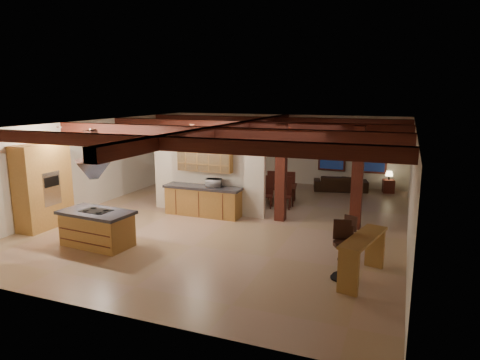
# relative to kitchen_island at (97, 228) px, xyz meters

# --- Properties ---
(ground) EXTENTS (12.00, 12.00, 0.00)m
(ground) POSITION_rel_kitchen_island_xyz_m (2.26, 3.32, -0.46)
(ground) COLOR tan
(ground) RESTS_ON ground
(room_walls) EXTENTS (12.00, 12.00, 12.00)m
(room_walls) POSITION_rel_kitchen_island_xyz_m (2.26, 3.32, 1.32)
(room_walls) COLOR beige
(room_walls) RESTS_ON ground
(ceiling_beams) EXTENTS (10.00, 12.00, 0.28)m
(ceiling_beams) POSITION_rel_kitchen_island_xyz_m (2.26, 3.32, 2.30)
(ceiling_beams) COLOR #39130E
(ceiling_beams) RESTS_ON room_walls
(timber_posts) EXTENTS (2.50, 0.30, 2.90)m
(timber_posts) POSITION_rel_kitchen_island_xyz_m (4.76, 3.82, 1.30)
(timber_posts) COLOR #39130E
(timber_posts) RESTS_ON ground
(partition_wall) EXTENTS (3.80, 0.18, 2.20)m
(partition_wall) POSITION_rel_kitchen_island_xyz_m (1.26, 3.82, 0.64)
(partition_wall) COLOR beige
(partition_wall) RESTS_ON ground
(pantry_cabinet) EXTENTS (0.67, 1.60, 2.40)m
(pantry_cabinet) POSITION_rel_kitchen_island_xyz_m (-2.41, 0.72, 0.74)
(pantry_cabinet) COLOR #A47834
(pantry_cabinet) RESTS_ON ground
(back_counter) EXTENTS (2.50, 0.66, 0.94)m
(back_counter) POSITION_rel_kitchen_island_xyz_m (1.26, 3.43, 0.02)
(back_counter) COLOR #A47834
(back_counter) RESTS_ON ground
(upper_display_cabinet) EXTENTS (1.80, 0.36, 0.95)m
(upper_display_cabinet) POSITION_rel_kitchen_island_xyz_m (1.26, 3.63, 1.39)
(upper_display_cabinet) COLOR #A47834
(upper_display_cabinet) RESTS_ON partition_wall
(range_hood) EXTENTS (1.10, 1.10, 1.40)m
(range_hood) POSITION_rel_kitchen_island_xyz_m (0.00, -0.00, 1.32)
(range_hood) COLOR silver
(range_hood) RESTS_ON room_walls
(back_windows) EXTENTS (2.70, 0.07, 1.70)m
(back_windows) POSITION_rel_kitchen_island_xyz_m (5.06, 9.25, 1.04)
(back_windows) COLOR #39130E
(back_windows) RESTS_ON room_walls
(framed_art) EXTENTS (0.65, 0.05, 0.85)m
(framed_art) POSITION_rel_kitchen_island_xyz_m (0.76, 9.25, 1.24)
(framed_art) COLOR #39130E
(framed_art) RESTS_ON room_walls
(recessed_cans) EXTENTS (3.16, 2.46, 0.03)m
(recessed_cans) POSITION_rel_kitchen_island_xyz_m (-0.28, 1.38, 2.41)
(recessed_cans) COLOR silver
(recessed_cans) RESTS_ON room_walls
(kitchen_island) EXTENTS (1.91, 1.12, 0.92)m
(kitchen_island) POSITION_rel_kitchen_island_xyz_m (0.00, 0.00, 0.00)
(kitchen_island) COLOR #A47834
(kitchen_island) RESTS_ON ground
(dining_table) EXTENTS (1.95, 1.32, 0.63)m
(dining_table) POSITION_rel_kitchen_island_xyz_m (2.75, 5.68, -0.14)
(dining_table) COLOR #37160D
(dining_table) RESTS_ON ground
(sofa) EXTENTS (2.19, 1.26, 0.60)m
(sofa) POSITION_rel_kitchen_island_xyz_m (4.75, 8.55, -0.16)
(sofa) COLOR black
(sofa) RESTS_ON ground
(microwave) EXTENTS (0.52, 0.41, 0.26)m
(microwave) POSITION_rel_kitchen_island_xyz_m (1.63, 3.43, 0.61)
(microwave) COLOR #B6B5BA
(microwave) RESTS_ON back_counter
(bar_counter) EXTENTS (0.84, 1.84, 0.94)m
(bar_counter) POSITION_rel_kitchen_island_xyz_m (6.40, 0.35, 0.17)
(bar_counter) COLOR #A47834
(bar_counter) RESTS_ON ground
(side_table) EXTENTS (0.49, 0.49, 0.51)m
(side_table) POSITION_rel_kitchen_island_xyz_m (6.53, 8.87, -0.20)
(side_table) COLOR #39130E
(side_table) RESTS_ON ground
(table_lamp) EXTENTS (0.28, 0.28, 0.33)m
(table_lamp) POSITION_rel_kitchen_island_xyz_m (6.53, 8.87, 0.28)
(table_lamp) COLOR black
(table_lamp) RESTS_ON side_table
(bar_stool_a) EXTENTS (0.38, 0.39, 1.07)m
(bar_stool_a) POSITION_rel_kitchen_island_xyz_m (5.99, 0.39, 0.09)
(bar_stool_a) COLOR black
(bar_stool_a) RESTS_ON ground
(bar_stool_b) EXTENTS (0.43, 0.45, 1.22)m
(bar_stool_b) POSITION_rel_kitchen_island_xyz_m (5.98, 0.27, 0.16)
(bar_stool_b) COLOR black
(bar_stool_b) RESTS_ON ground
(bar_stool_c) EXTENTS (0.39, 0.40, 1.03)m
(bar_stool_c) POSITION_rel_kitchen_island_xyz_m (5.96, 1.30, 0.07)
(bar_stool_c) COLOR black
(bar_stool_c) RESTS_ON ground
(dining_chairs) EXTENTS (1.80, 1.80, 1.06)m
(dining_chairs) POSITION_rel_kitchen_island_xyz_m (2.75, 5.68, 0.08)
(dining_chairs) COLOR #39130E
(dining_chairs) RESTS_ON ground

